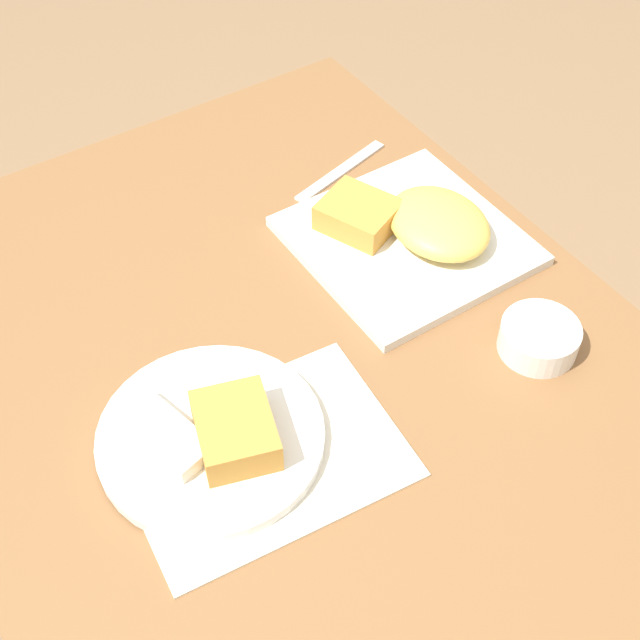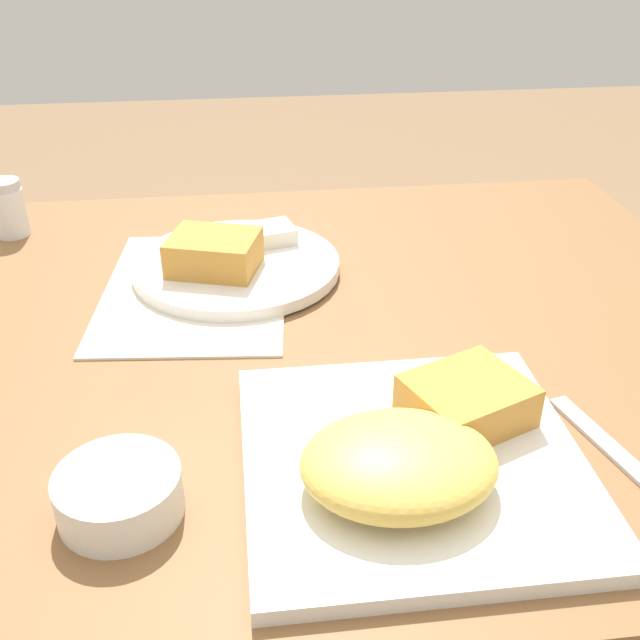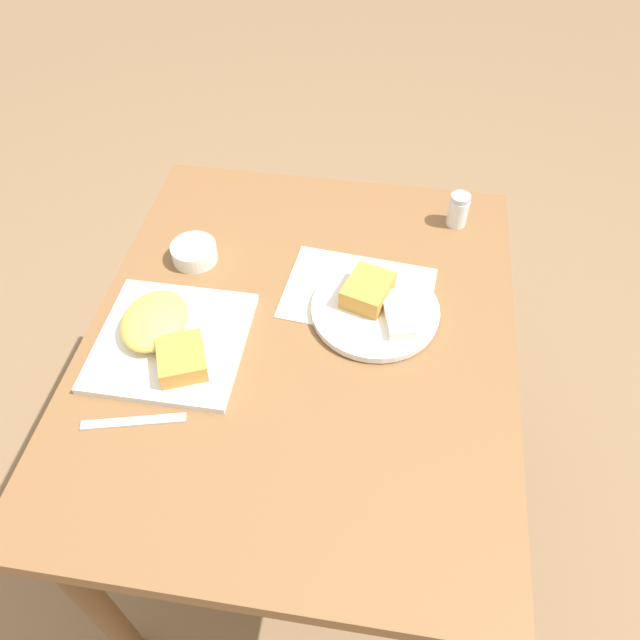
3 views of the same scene
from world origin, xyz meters
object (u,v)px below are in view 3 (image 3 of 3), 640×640
at_px(sauce_ramekin, 194,252).
at_px(plate_square_near, 166,336).
at_px(plate_oval_far, 375,305).
at_px(butter_knife, 134,421).
at_px(salt_shaker, 458,212).

bearing_deg(sauce_ramekin, plate_square_near, 3.47).
xyz_separation_m(plate_oval_far, butter_knife, (0.30, -0.37, -0.02)).
height_order(salt_shaker, butter_knife, salt_shaker).
bearing_deg(butter_knife, plate_square_near, 74.30).
height_order(plate_oval_far, sauce_ramekin, plate_oval_far).
height_order(plate_square_near, butter_knife, plate_square_near).
bearing_deg(plate_square_near, butter_knife, -1.58).
xyz_separation_m(plate_oval_far, salt_shaker, (-0.28, 0.15, 0.01)).
bearing_deg(plate_square_near, salt_shaker, 129.08).
bearing_deg(plate_oval_far, butter_knife, -50.65).
distance_m(plate_oval_far, sauce_ramekin, 0.39).
xyz_separation_m(plate_square_near, salt_shaker, (-0.41, 0.51, 0.01)).
bearing_deg(sauce_ramekin, salt_shaker, 110.29).
relative_size(salt_shaker, butter_knife, 0.44).
height_order(sauce_ramekin, butter_knife, sauce_ramekin).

